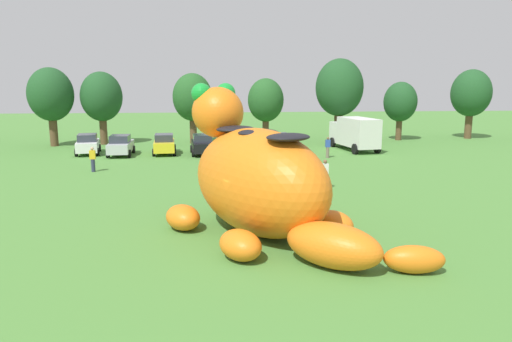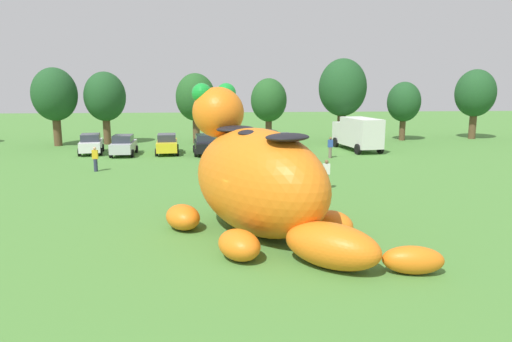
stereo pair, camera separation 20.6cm
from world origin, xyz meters
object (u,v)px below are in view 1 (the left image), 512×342
car_silver (121,145)px  box_truck (355,133)px  spectator_by_cars (93,159)px  spectator_mid_field (328,147)px  giant_inflatable_creature (259,180)px  spectator_near_inflatable (325,175)px  car_yellow (164,144)px  car_black (202,144)px  car_white (88,144)px  car_red (280,143)px  car_blue (241,143)px

car_silver → box_truck: bearing=3.4°
car_silver → spectator_by_cars: car_silver is taller
spectator_mid_field → giant_inflatable_creature: bearing=-111.9°
spectator_near_inflatable → car_yellow: bearing=125.7°
car_silver → car_black: (6.81, -0.09, 0.00)m
car_white → car_black: same height
giant_inflatable_creature → car_red: giant_inflatable_creature is taller
car_black → box_truck: bearing=5.5°
car_blue → spectator_by_cars: size_ratio=2.55×
car_blue → box_truck: 10.40m
car_black → giant_inflatable_creature: bearing=-82.9°
car_red → spectator_near_inflatable: 14.09m
car_yellow → box_truck: box_truck is taller
giant_inflatable_creature → car_black: giant_inflatable_creature is taller
giant_inflatable_creature → spectator_mid_field: size_ratio=5.84×
giant_inflatable_creature → spectator_mid_field: giant_inflatable_creature is taller
car_red → spectator_by_cars: 15.78m
car_white → car_yellow: 6.54m
car_yellow → car_white: bearing=174.8°
giant_inflatable_creature → spectator_by_cars: giant_inflatable_creature is taller
car_silver → spectator_mid_field: size_ratio=2.43×
giant_inflatable_creature → car_silver: (-9.49, 21.52, -1.33)m
car_black → car_yellow: bearing=169.5°
spectator_near_inflatable → car_black: bearing=117.3°
giant_inflatable_creature → spectator_near_inflatable: (4.53, 7.48, -1.34)m
car_yellow → spectator_near_inflatable: (10.46, -14.55, -0.01)m
car_white → car_red: 16.46m
car_white → spectator_mid_field: 20.33m
spectator_mid_field → car_white: bearing=168.6°
car_silver → spectator_near_inflatable: 19.84m
car_black → spectator_near_inflatable: 15.70m
car_silver → spectator_mid_field: 17.21m
car_blue → car_red: size_ratio=1.02×
car_silver → car_blue: same height
box_truck → spectator_near_inflatable: box_truck is taller
giant_inflatable_creature → box_truck: size_ratio=1.50×
car_yellow → box_truck: (16.89, 0.72, 0.74)m
spectator_mid_field → car_yellow: bearing=165.7°
car_red → giant_inflatable_creature: bearing=-100.5°
car_white → spectator_near_inflatable: size_ratio=2.54×
spectator_mid_field → spectator_by_cars: bearing=-165.8°
car_yellow → car_black: 3.31m
car_white → car_silver: size_ratio=1.05×
spectator_near_inflatable → car_blue: bearing=105.2°
car_yellow → spectator_near_inflatable: car_yellow is taller
box_truck → spectator_by_cars: box_truck is taller
giant_inflatable_creature → car_red: size_ratio=2.35×
car_black → box_truck: (13.64, 1.32, 0.74)m
car_black → spectator_by_cars: (-7.30, -7.23, -0.01)m
car_white → spectator_near_inflatable: bearing=-41.7°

